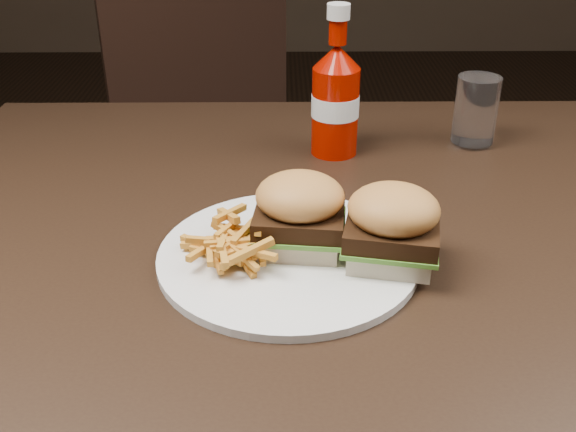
{
  "coord_description": "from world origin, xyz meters",
  "views": [
    {
      "loc": [
        -0.11,
        -0.75,
        1.15
      ],
      "look_at": [
        -0.1,
        -0.11,
        0.8
      ],
      "focal_mm": 42.0,
      "sensor_mm": 36.0,
      "label": 1
    }
  ],
  "objects_px": {
    "tumbler": "(476,110)",
    "ketchup_bottle": "(335,114)",
    "chair_far": "(186,155)",
    "dining_table": "(366,222)",
    "plate": "(288,256)"
  },
  "relations": [
    {
      "from": "tumbler",
      "to": "ketchup_bottle",
      "type": "bearing_deg",
      "value": -171.8
    },
    {
      "from": "tumbler",
      "to": "chair_far",
      "type": "bearing_deg",
      "value": 128.54
    },
    {
      "from": "ketchup_bottle",
      "to": "chair_far",
      "type": "bearing_deg",
      "value": 114.9
    },
    {
      "from": "dining_table",
      "to": "chair_far",
      "type": "height_order",
      "value": "dining_table"
    },
    {
      "from": "chair_far",
      "to": "plate",
      "type": "distance_m",
      "value": 1.1
    },
    {
      "from": "dining_table",
      "to": "plate",
      "type": "distance_m",
      "value": 0.16
    },
    {
      "from": "dining_table",
      "to": "plate",
      "type": "height_order",
      "value": "plate"
    },
    {
      "from": "ketchup_bottle",
      "to": "dining_table",
      "type": "bearing_deg",
      "value": -80.33
    },
    {
      "from": "dining_table",
      "to": "chair_far",
      "type": "bearing_deg",
      "value": 112.11
    },
    {
      "from": "chair_far",
      "to": "plate",
      "type": "height_order",
      "value": "plate"
    },
    {
      "from": "dining_table",
      "to": "tumbler",
      "type": "height_order",
      "value": "tumbler"
    },
    {
      "from": "dining_table",
      "to": "ketchup_bottle",
      "type": "relative_size",
      "value": 8.83
    },
    {
      "from": "dining_table",
      "to": "plate",
      "type": "relative_size",
      "value": 4.16
    },
    {
      "from": "tumbler",
      "to": "plate",
      "type": "bearing_deg",
      "value": -131.03
    },
    {
      "from": "chair_far",
      "to": "plate",
      "type": "bearing_deg",
      "value": 82.44
    }
  ]
}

